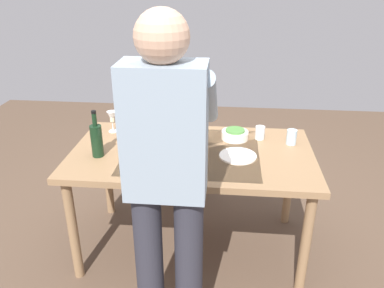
# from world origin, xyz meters

# --- Properties ---
(ground_plane) EXTENTS (6.00, 6.00, 0.00)m
(ground_plane) POSITION_xyz_m (0.00, 0.00, 0.00)
(ground_plane) COLOR brown
(dining_table) EXTENTS (1.53, 0.86, 0.75)m
(dining_table) POSITION_xyz_m (0.00, 0.00, 0.67)
(dining_table) COLOR #93704C
(dining_table) RESTS_ON ground_plane
(chair_near) EXTENTS (0.40, 0.40, 0.91)m
(chair_near) POSITION_xyz_m (0.22, -0.81, 0.53)
(chair_near) COLOR brown
(chair_near) RESTS_ON ground_plane
(person_server) EXTENTS (0.42, 0.61, 1.69)m
(person_server) POSITION_xyz_m (0.05, 0.69, 0.96)
(person_server) COLOR #2D2D38
(person_server) RESTS_ON ground_plane
(wine_bottle) EXTENTS (0.07, 0.07, 0.30)m
(wine_bottle) POSITION_xyz_m (0.57, 0.12, 0.86)
(wine_bottle) COLOR black
(wine_bottle) RESTS_ON dining_table
(wine_glass_left) EXTENTS (0.07, 0.07, 0.15)m
(wine_glass_left) POSITION_xyz_m (0.59, -0.26, 0.85)
(wine_glass_left) COLOR white
(wine_glass_left) RESTS_ON dining_table
(water_cup_near_left) EXTENTS (0.07, 0.07, 0.10)m
(water_cup_near_left) POSITION_xyz_m (-0.64, -0.17, 0.80)
(water_cup_near_left) COLOR silver
(water_cup_near_left) RESTS_ON dining_table
(water_cup_near_right) EXTENTS (0.07, 0.07, 0.10)m
(water_cup_near_right) POSITION_xyz_m (0.38, 0.19, 0.80)
(water_cup_near_right) COLOR silver
(water_cup_near_right) RESTS_ON dining_table
(water_cup_far_left) EXTENTS (0.06, 0.06, 0.09)m
(water_cup_far_left) POSITION_xyz_m (-0.44, -0.24, 0.79)
(water_cup_far_left) COLOR silver
(water_cup_far_left) RESTS_ON dining_table
(serving_bowl_pasta) EXTENTS (0.30, 0.30, 0.07)m
(serving_bowl_pasta) POSITION_xyz_m (0.14, 0.09, 0.78)
(serving_bowl_pasta) COLOR white
(serving_bowl_pasta) RESTS_ON dining_table
(side_bowl_salad) EXTENTS (0.18, 0.18, 0.07)m
(side_bowl_salad) POSITION_xyz_m (-0.27, -0.22, 0.78)
(side_bowl_salad) COLOR white
(side_bowl_salad) RESTS_ON dining_table
(dinner_plate_near) EXTENTS (0.23, 0.23, 0.01)m
(dinner_plate_near) POSITION_xyz_m (-0.29, 0.05, 0.76)
(dinner_plate_near) COLOR white
(dinner_plate_near) RESTS_ON dining_table
(table_knife) EXTENTS (0.06, 0.20, 0.00)m
(table_knife) POSITION_xyz_m (0.08, -0.26, 0.75)
(table_knife) COLOR silver
(table_knife) RESTS_ON dining_table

